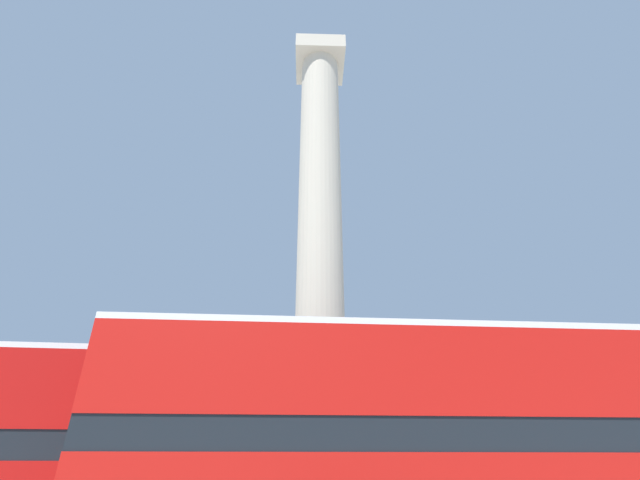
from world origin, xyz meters
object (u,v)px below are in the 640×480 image
(monument_column, at_px, (320,296))
(bus_c, at_px, (381,439))
(street_lamp, at_px, (423,435))
(equestrian_statue, at_px, (101,473))

(monument_column, distance_m, bus_c, 9.01)
(bus_c, height_order, street_lamp, street_lamp)
(monument_column, height_order, bus_c, monument_column)
(monument_column, bearing_deg, street_lamp, -52.87)
(equestrian_statue, xyz_separation_m, street_lamp, (11.08, -6.67, 0.98))
(bus_c, distance_m, equestrian_statue, 13.89)
(equestrian_statue, height_order, street_lamp, equestrian_statue)
(street_lamp, bearing_deg, bus_c, -115.73)
(bus_c, bearing_deg, equestrian_statue, 129.91)
(monument_column, xyz_separation_m, equestrian_statue, (-8.41, 3.15, -6.19))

